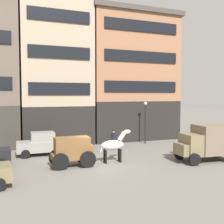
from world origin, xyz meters
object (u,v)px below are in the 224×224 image
at_px(draft_horse, 114,145).
at_px(pedestrian_officer, 113,139).
at_px(streetlamp_curbside, 145,117).
at_px(delivery_truck_near, 207,141).
at_px(cargo_wagon, 73,149).
at_px(sedan_dark, 41,144).

distance_m(draft_horse, pedestrian_officer, 4.35).
xyz_separation_m(draft_horse, streetlamp_curbside, (5.67, 5.88, 1.40)).
bearing_deg(streetlamp_curbside, draft_horse, -133.98).
xyz_separation_m(delivery_truck_near, streetlamp_curbside, (-0.81, 7.90, 1.25)).
height_order(delivery_truck_near, pedestrian_officer, delivery_truck_near).
bearing_deg(streetlamp_curbside, cargo_wagon, -145.72).
bearing_deg(pedestrian_officer, sedan_dark, 177.66).
bearing_deg(delivery_truck_near, draft_horse, 162.65).
relative_size(cargo_wagon, draft_horse, 1.24).
bearing_deg(pedestrian_officer, delivery_truck_near, -51.05).
relative_size(draft_horse, streetlamp_curbside, 0.57).
height_order(draft_horse, sedan_dark, draft_horse).
relative_size(cargo_wagon, pedestrian_officer, 1.62).
bearing_deg(cargo_wagon, draft_horse, -0.01).
height_order(cargo_wagon, delivery_truck_near, delivery_truck_near).
bearing_deg(sedan_dark, delivery_truck_near, -29.92).
relative_size(sedan_dark, pedestrian_officer, 2.08).
distance_m(pedestrian_officer, streetlamp_curbside, 4.80).
bearing_deg(draft_horse, sedan_dark, 136.35).
bearing_deg(sedan_dark, pedestrian_officer, -2.34).
height_order(sedan_dark, pedestrian_officer, sedan_dark).
bearing_deg(cargo_wagon, streetlamp_curbside, 34.28).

